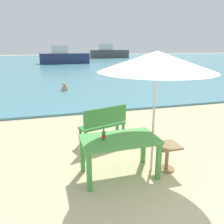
{
  "coord_description": "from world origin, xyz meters",
  "views": [
    {
      "loc": [
        -2.27,
        -2.99,
        2.4
      ],
      "look_at": [
        -0.51,
        3.0,
        0.6
      ],
      "focal_mm": 37.49,
      "sensor_mm": 36.0,
      "label": 1
    }
  ],
  "objects_px": {
    "boat_cargo_ship": "(64,57)",
    "picnic_table_green": "(119,143)",
    "beer_bottle_amber": "(104,135)",
    "patio_umbrella": "(157,62)",
    "side_table_wood": "(167,153)",
    "swimmer_person": "(65,87)",
    "boat_tanker": "(109,53)",
    "bench_green_right": "(104,123)"
  },
  "relations": [
    {
      "from": "boat_cargo_ship",
      "to": "picnic_table_green",
      "type": "bearing_deg",
      "value": -93.1
    },
    {
      "from": "beer_bottle_amber",
      "to": "patio_umbrella",
      "type": "relative_size",
      "value": 0.12
    },
    {
      "from": "picnic_table_green",
      "to": "side_table_wood",
      "type": "distance_m",
      "value": 1.01
    },
    {
      "from": "patio_umbrella",
      "to": "side_table_wood",
      "type": "relative_size",
      "value": 4.26
    },
    {
      "from": "patio_umbrella",
      "to": "swimmer_person",
      "type": "xyz_separation_m",
      "value": [
        -0.89,
        8.63,
        -1.88
      ]
    },
    {
      "from": "boat_cargo_ship",
      "to": "boat_tanker",
      "type": "relative_size",
      "value": 0.89
    },
    {
      "from": "picnic_table_green",
      "to": "boat_cargo_ship",
      "type": "bearing_deg",
      "value": 86.9
    },
    {
      "from": "beer_bottle_amber",
      "to": "swimmer_person",
      "type": "xyz_separation_m",
      "value": [
        0.09,
        8.64,
        -0.61
      ]
    },
    {
      "from": "bench_green_right",
      "to": "side_table_wood",
      "type": "bearing_deg",
      "value": -62.42
    },
    {
      "from": "picnic_table_green",
      "to": "swimmer_person",
      "type": "height_order",
      "value": "picnic_table_green"
    },
    {
      "from": "boat_cargo_ship",
      "to": "side_table_wood",
      "type": "bearing_deg",
      "value": -91.09
    },
    {
      "from": "swimmer_person",
      "to": "side_table_wood",
      "type": "bearing_deg",
      "value": -82.35
    },
    {
      "from": "beer_bottle_amber",
      "to": "boat_cargo_ship",
      "type": "relative_size",
      "value": 0.04
    },
    {
      "from": "picnic_table_green",
      "to": "bench_green_right",
      "type": "relative_size",
      "value": 1.12
    },
    {
      "from": "patio_umbrella",
      "to": "side_table_wood",
      "type": "height_order",
      "value": "patio_umbrella"
    },
    {
      "from": "bench_green_right",
      "to": "swimmer_person",
      "type": "xyz_separation_m",
      "value": [
        -0.31,
        7.08,
        -0.3
      ]
    },
    {
      "from": "picnic_table_green",
      "to": "patio_umbrella",
      "type": "relative_size",
      "value": 0.61
    },
    {
      "from": "side_table_wood",
      "to": "bench_green_right",
      "type": "bearing_deg",
      "value": 117.58
    },
    {
      "from": "swimmer_person",
      "to": "boat_tanker",
      "type": "distance_m",
      "value": 31.95
    },
    {
      "from": "beer_bottle_amber",
      "to": "swimmer_person",
      "type": "height_order",
      "value": "beer_bottle_amber"
    },
    {
      "from": "side_table_wood",
      "to": "bench_green_right",
      "type": "distance_m",
      "value": 1.86
    },
    {
      "from": "patio_umbrella",
      "to": "swimmer_person",
      "type": "height_order",
      "value": "patio_umbrella"
    },
    {
      "from": "picnic_table_green",
      "to": "patio_umbrella",
      "type": "bearing_deg",
      "value": 1.05
    },
    {
      "from": "beer_bottle_amber",
      "to": "patio_umbrella",
      "type": "height_order",
      "value": "patio_umbrella"
    },
    {
      "from": "picnic_table_green",
      "to": "boat_cargo_ship",
      "type": "distance_m",
      "value": 27.42
    },
    {
      "from": "picnic_table_green",
      "to": "patio_umbrella",
      "type": "height_order",
      "value": "patio_umbrella"
    },
    {
      "from": "beer_bottle_amber",
      "to": "boat_cargo_ship",
      "type": "xyz_separation_m",
      "value": [
        1.78,
        27.38,
        0.03
      ]
    },
    {
      "from": "bench_green_right",
      "to": "swimmer_person",
      "type": "relative_size",
      "value": 3.06
    },
    {
      "from": "boat_tanker",
      "to": "patio_umbrella",
      "type": "bearing_deg",
      "value": -104.46
    },
    {
      "from": "patio_umbrella",
      "to": "boat_tanker",
      "type": "bearing_deg",
      "value": 75.54
    },
    {
      "from": "side_table_wood",
      "to": "boat_cargo_ship",
      "type": "xyz_separation_m",
      "value": [
        0.52,
        27.46,
        0.54
      ]
    },
    {
      "from": "patio_umbrella",
      "to": "swimmer_person",
      "type": "relative_size",
      "value": 5.61
    },
    {
      "from": "swimmer_person",
      "to": "beer_bottle_amber",
      "type": "bearing_deg",
      "value": -90.58
    },
    {
      "from": "bench_green_right",
      "to": "boat_tanker",
      "type": "height_order",
      "value": "boat_tanker"
    },
    {
      "from": "boat_cargo_ship",
      "to": "patio_umbrella",
      "type": "bearing_deg",
      "value": -91.69
    },
    {
      "from": "bench_green_right",
      "to": "boat_tanker",
      "type": "xyz_separation_m",
      "value": [
        10.55,
        37.13,
        0.44
      ]
    },
    {
      "from": "patio_umbrella",
      "to": "boat_cargo_ship",
      "type": "height_order",
      "value": "boat_cargo_ship"
    },
    {
      "from": "beer_bottle_amber",
      "to": "bench_green_right",
      "type": "distance_m",
      "value": 1.64
    },
    {
      "from": "patio_umbrella",
      "to": "boat_cargo_ship",
      "type": "distance_m",
      "value": 27.41
    },
    {
      "from": "patio_umbrella",
      "to": "bench_green_right",
      "type": "relative_size",
      "value": 1.84
    },
    {
      "from": "picnic_table_green",
      "to": "bench_green_right",
      "type": "bearing_deg",
      "value": 86.2
    },
    {
      "from": "bench_green_right",
      "to": "boat_cargo_ship",
      "type": "bearing_deg",
      "value": 86.94
    }
  ]
}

